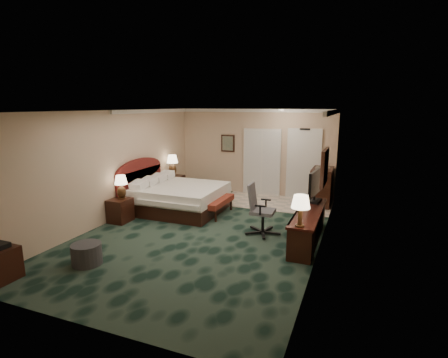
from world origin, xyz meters
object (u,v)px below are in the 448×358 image
at_px(lamp_near, 121,187).
at_px(tv, 315,186).
at_px(bed, 181,198).
at_px(bed_bench, 218,207).
at_px(desk, 308,226).
at_px(lamp_far, 172,165).
at_px(nightstand_far, 174,186).
at_px(desk_chair, 263,209).
at_px(minibar, 322,187).
at_px(nightstand_near, 120,210).
at_px(ottoman, 87,254).

relative_size(lamp_near, tv, 0.63).
height_order(bed, bed_bench, bed).
height_order(desk, tv, tv).
height_order(lamp_far, bed_bench, lamp_far).
bearing_deg(desk, tv, 89.70).
relative_size(bed_bench, tv, 1.38).
distance_m(nightstand_far, tv, 4.72).
bearing_deg(bed, bed_bench, 0.75).
relative_size(bed, desk_chair, 1.93).
xyz_separation_m(lamp_near, desk_chair, (3.45, 0.42, -0.30)).
height_order(lamp_near, bed_bench, lamp_near).
bearing_deg(minibar, nightstand_near, -142.84).
distance_m(desk, desk_chair, 1.03).
distance_m(lamp_far, tv, 4.71).
bearing_deg(minibar, bed, -150.33).
distance_m(ottoman, tv, 4.93).
height_order(tv, minibar, tv).
xyz_separation_m(bed, tv, (3.55, -0.22, 0.69)).
height_order(nightstand_far, minibar, minibar).
height_order(lamp_far, desk, lamp_far).
xyz_separation_m(nightstand_near, lamp_far, (0.00, 2.59, 0.70)).
bearing_deg(lamp_far, desk, -26.11).
bearing_deg(bed, nightstand_near, -124.50).
relative_size(desk, desk_chair, 2.05).
bearing_deg(desk, bed, 164.71).
relative_size(nightstand_far, lamp_near, 1.14).
relative_size(lamp_far, ottoman, 1.22).
bearing_deg(desk_chair, nightstand_near, -173.91).
height_order(ottoman, minibar, minibar).
relative_size(lamp_near, minibar, 0.55).
bearing_deg(lamp_near, bed, 55.23).
distance_m(bed, lamp_far, 1.67).
xyz_separation_m(bed_bench, desk, (2.46, -0.98, 0.12)).
bearing_deg(bed, nightstand_far, 127.03).
relative_size(bed, nightstand_near, 3.80).
bearing_deg(ottoman, tv, 42.99).
height_order(bed_bench, tv, tv).
xyz_separation_m(lamp_near, desk, (4.45, 0.34, -0.53)).
xyz_separation_m(tv, minibar, (-0.06, 2.20, -0.50)).
bearing_deg(lamp_near, tv, 13.81).
xyz_separation_m(bed, lamp_far, (-0.94, 1.23, 0.64)).
bearing_deg(lamp_far, nightstand_far, -41.13).
bearing_deg(ottoman, lamp_near, 112.20).
distance_m(nightstand_near, tv, 4.69).
distance_m(bed, desk_chair, 2.70).
bearing_deg(desk_chair, ottoman, -135.73).
bearing_deg(bed, desk_chair, -19.31).
distance_m(nightstand_near, minibar, 5.55).
bearing_deg(bed, lamp_far, 127.37).
bearing_deg(bed, ottoman, -90.09).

